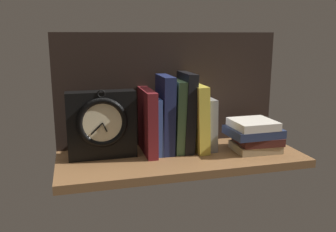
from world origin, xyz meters
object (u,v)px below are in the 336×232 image
Objects in this scene: book_blue_modern at (156,125)px; book_yellow_seinlanguage at (196,117)px; book_navy_bierce at (165,114)px; book_gray_chess at (207,123)px; book_stack_side at (255,135)px; book_maroon_dawkins at (148,122)px; framed_clock at (102,124)px; book_green_romantic at (176,116)px; book_black_skeptic at (186,112)px.

book_yellow_seinlanguage is at bearing 0.00° from book_blue_modern.
book_navy_bierce is at bearing 180.00° from book_yellow_seinlanguage.
book_navy_bierce is 1.44× the size of book_gray_chess.
book_gray_chess reaches higher than book_stack_side.
book_yellow_seinlanguage reaches higher than book_maroon_dawkins.
framed_clock is at bearing -175.78° from book_navy_bierce.
book_blue_modern is 17.27cm from framed_clock.
book_green_romantic is at bearing 0.00° from book_blue_modern.
book_green_romantic is 26.46cm from book_stack_side.
book_yellow_seinlanguage is (10.59, 0.00, -1.55)cm from book_navy_bierce.
book_navy_bierce reaches higher than book_maroon_dawkins.
book_black_skeptic is (3.33, 0.00, 1.18)cm from book_green_romantic.
book_green_romantic is at bearing 3.59° from framed_clock.
book_maroon_dawkins is 0.81× the size of book_black_skeptic.
book_stack_side is at bearing -18.04° from book_black_skeptic.
book_gray_chess is (17.21, 0.00, -0.45)cm from book_blue_modern.
book_black_skeptic is 23.71cm from book_stack_side.
book_maroon_dawkins is 12.84cm from book_black_skeptic.
book_gray_chess is at bearing 0.00° from book_navy_bierce.
book_green_romantic is at bearing 164.27° from book_stack_side.
book_blue_modern is at bearing 167.44° from book_stack_side.
framed_clock reaches higher than book_maroon_dawkins.
book_black_skeptic is (9.87, 0.00, 3.69)cm from book_blue_modern.
book_black_skeptic is 1.18× the size of framed_clock.
book_yellow_seinlanguage reaches higher than book_gray_chess.
book_stack_side is (28.31, -6.97, -7.06)cm from book_navy_bierce.
book_green_romantic reaches higher than book_gray_chess.
book_maroon_dawkins is at bearing 5.88° from framed_clock.
book_maroon_dawkins is at bearing 180.00° from book_navy_bierce.
framed_clock is at bearing -177.23° from book_yellow_seinlanguage.
framed_clock is at bearing -174.12° from book_maroon_dawkins.
book_yellow_seinlanguage is at bearing 0.00° from book_maroon_dawkins.
book_black_skeptic reaches higher than book_navy_bierce.
book_navy_bierce is at bearing 4.22° from framed_clock.
book_blue_modern is 0.78× the size of book_green_romantic.
book_black_skeptic reaches higher than framed_clock.
book_yellow_seinlanguage is 1.26× the size of book_gray_chess.
book_green_romantic is (3.56, 0.00, -0.81)cm from book_navy_bierce.
book_black_skeptic is at bearing 0.00° from book_green_romantic.
book_blue_modern is 1.05× the size of book_gray_chess.
book_black_skeptic is at bearing 0.00° from book_blue_modern.
book_yellow_seinlanguage is (7.02, 0.00, -0.73)cm from book_green_romantic.
book_navy_bierce is at bearing 0.00° from book_maroon_dawkins.
book_black_skeptic is at bearing 180.00° from book_gray_chess.
book_navy_bierce is 10.70cm from book_yellow_seinlanguage.
book_maroon_dawkins is 14.48cm from framed_clock.
book_black_skeptic is 4.16cm from book_yellow_seinlanguage.
book_stack_side is at bearing -26.35° from book_gray_chess.
book_navy_bierce is (2.97, 0.00, 3.33)cm from book_blue_modern.
book_navy_bierce reaches higher than book_stack_side.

